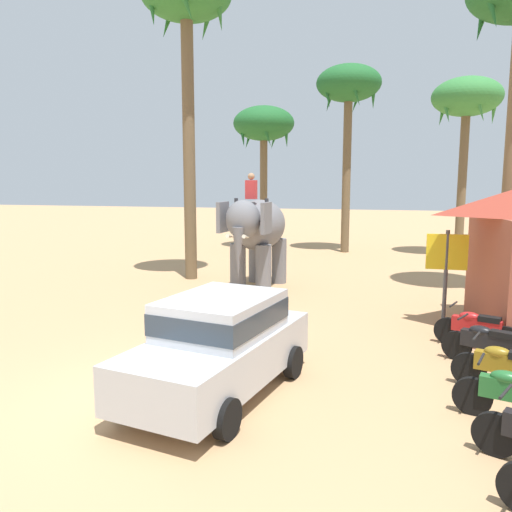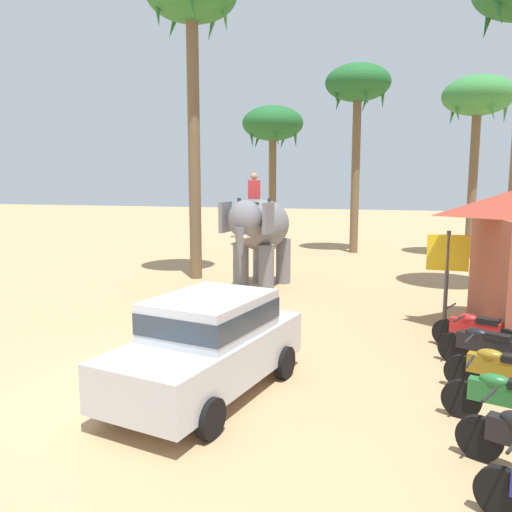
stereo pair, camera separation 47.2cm
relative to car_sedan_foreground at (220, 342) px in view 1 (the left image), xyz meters
The scene contains 11 objects.
ground_plane 1.53m from the car_sedan_foreground, 159.02° to the right, with size 120.00×120.00×0.00m, color tan.
car_sedan_foreground is the anchor object (origin of this frame).
elephant_with_mahout 8.86m from the car_sedan_foreground, 100.54° to the left, with size 1.80×3.92×3.88m.
motorcycle_fourth_in_row 4.92m from the car_sedan_foreground, 15.31° to the left, with size 1.73×0.78×0.94m.
motorcycle_far_in_row 5.34m from the car_sedan_foreground, 29.16° to the left, with size 1.66×0.91×0.94m.
motorcycle_end_of_row 5.93m from the car_sedan_foreground, 38.84° to the left, with size 1.72×0.81×0.94m.
palm_tree_behind_elephant 20.35m from the car_sedan_foreground, 72.14° to the left, with size 3.20×3.20×8.42m.
palm_tree_left_of_road 13.81m from the car_sedan_foreground, 114.53° to the left, with size 3.20×3.20×10.98m.
palm_tree_far_back 19.94m from the car_sedan_foreground, 88.58° to the left, with size 3.20×3.20×9.31m.
palm_tree_leaning_seaward 20.05m from the car_sedan_foreground, 101.74° to the left, with size 3.20×3.20×7.53m.
signboard_yellow 7.08m from the car_sedan_foreground, 54.16° to the left, with size 1.00×0.10×2.40m.
Camera 1 is at (3.86, -7.50, 3.61)m, focal length 36.00 mm.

